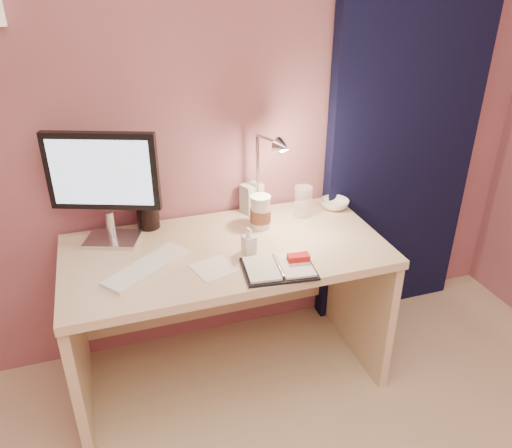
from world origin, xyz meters
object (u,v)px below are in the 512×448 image
object	(u,v)px
desk_lamp	(256,171)
monitor	(104,178)
keyboard	(147,267)
lotion_bottle	(249,240)
planner	(280,267)
clear_cup	(303,201)
coffee_cup	(260,213)
product_box	(252,198)
bowl	(335,204)
desk	(223,281)
dark_jar	(148,213)

from	to	relation	value
desk_lamp	monitor	bearing A→B (deg)	155.39
keyboard	lotion_bottle	distance (m)	0.44
planner	clear_cup	bearing A→B (deg)	63.65
coffee_cup	product_box	distance (m)	0.18
planner	bowl	size ratio (longest dim) A/B	2.17
coffee_cup	desk_lamp	xyz separation A→B (m)	(-0.01, 0.03, 0.20)
product_box	coffee_cup	bearing A→B (deg)	-114.02
coffee_cup	lotion_bottle	distance (m)	0.24
desk	desk_lamp	size ratio (longest dim) A/B	3.25
keyboard	product_box	size ratio (longest dim) A/B	2.68
desk	coffee_cup	size ratio (longest dim) A/B	8.86
coffee_cup	dark_jar	world-z (taller)	coffee_cup
monitor	planner	world-z (taller)	monitor
monitor	product_box	bearing A→B (deg)	28.67
product_box	desk_lamp	world-z (taller)	desk_lamp
planner	lotion_bottle	world-z (taller)	lotion_bottle
lotion_bottle	desk_lamp	distance (m)	0.34
desk	lotion_bottle	world-z (taller)	lotion_bottle
planner	bowl	world-z (taller)	same
monitor	bowl	distance (m)	1.13
planner	bowl	distance (m)	0.65
monitor	bowl	world-z (taller)	monitor
desk	bowl	distance (m)	0.69
desk	lotion_bottle	bearing A→B (deg)	-59.48
planner	bowl	xyz separation A→B (m)	(0.46, 0.45, 0.01)
planner	product_box	bearing A→B (deg)	90.91
coffee_cup	clear_cup	size ratio (longest dim) A/B	1.05
bowl	lotion_bottle	size ratio (longest dim) A/B	1.24
keyboard	product_box	bearing A→B (deg)	-4.25
monitor	lotion_bottle	distance (m)	0.66
desk	product_box	bearing A→B (deg)	47.28
planner	coffee_cup	bearing A→B (deg)	90.39
clear_cup	keyboard	bearing A→B (deg)	-162.31
desk_lamp	product_box	bearing A→B (deg)	59.95
coffee_cup	bowl	xyz separation A→B (m)	(0.42, 0.08, -0.05)
desk	planner	world-z (taller)	planner
monitor	clear_cup	xyz separation A→B (m)	(0.91, -0.03, -0.23)
keyboard	bowl	size ratio (longest dim) A/B	2.72
monitor	keyboard	size ratio (longest dim) A/B	1.30
desk	monitor	size ratio (longest dim) A/B	2.78
desk	planner	distance (m)	0.43
monitor	keyboard	distance (m)	0.42
monitor	clear_cup	size ratio (longest dim) A/B	3.33
dark_jar	product_box	xyz separation A→B (m)	(0.51, 0.01, -0.00)
product_box	desk_lamp	size ratio (longest dim) A/B	0.34
clear_cup	desk_lamp	bearing A→B (deg)	-176.05
monitor	bowl	xyz separation A→B (m)	(1.09, -0.00, -0.28)
bowl	desk_lamp	distance (m)	0.50
clear_cup	desk_lamp	size ratio (longest dim) A/B	0.35
desk	desk_lamp	xyz separation A→B (m)	(0.20, 0.10, 0.50)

